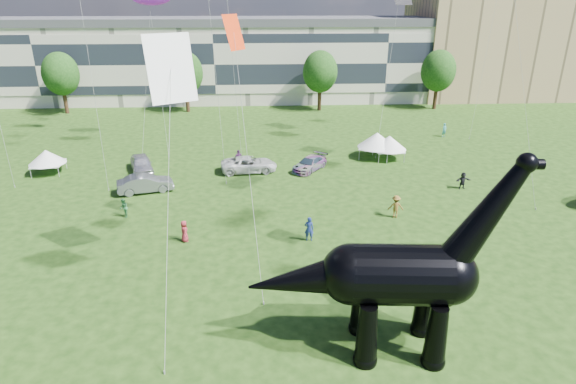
{
  "coord_description": "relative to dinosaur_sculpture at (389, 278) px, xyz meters",
  "views": [
    {
      "loc": [
        -0.76,
        -19.91,
        16.51
      ],
      "look_at": [
        0.75,
        8.0,
        5.0
      ],
      "focal_mm": 30.0,
      "sensor_mm": 36.0,
      "label": 1
    }
  ],
  "objects": [
    {
      "name": "car_white",
      "position": [
        -7.29,
        26.34,
        -3.27
      ],
      "size": [
        5.76,
        3.05,
        1.54
      ],
      "primitive_type": "imported",
      "rotation": [
        0.0,
        0.0,
        1.66
      ],
      "color": "silver",
      "rests_on": "ground"
    },
    {
      "name": "gazebo_left",
      "position": [
        -27.15,
        26.95,
        -2.34
      ],
      "size": [
        3.77,
        3.77,
        2.43
      ],
      "rotation": [
        0.0,
        0.0,
        0.09
      ],
      "color": "white",
      "rests_on": "ground"
    },
    {
      "name": "tree_far_left",
      "position": [
        -35.09,
        53.64,
        2.25
      ],
      "size": [
        5.2,
        5.2,
        9.44
      ],
      "color": "#382314",
      "rests_on": "ground"
    },
    {
      "name": "tree_mid_right",
      "position": [
        2.91,
        53.64,
        2.25
      ],
      "size": [
        5.2,
        5.2,
        9.44
      ],
      "color": "#382314",
      "rests_on": "ground"
    },
    {
      "name": "terrace_row",
      "position": [
        -13.09,
        62.64,
        1.95
      ],
      "size": [
        78.0,
        11.0,
        12.0
      ],
      "primitive_type": "cube",
      "color": "beige",
      "rests_on": "ground"
    },
    {
      "name": "dinosaur_sculpture",
      "position": [
        0.0,
        0.0,
        0.0
      ],
      "size": [
        13.14,
        3.85,
        10.71
      ],
      "rotation": [
        0.0,
        0.0,
        -0.08
      ],
      "color": "black",
      "rests_on": "ground"
    },
    {
      "name": "gazebo_near",
      "position": [
        6.39,
        30.07,
        -2.05
      ],
      "size": [
        5.38,
        5.38,
        2.83
      ],
      "rotation": [
        0.0,
        0.0,
        -0.43
      ],
      "color": "white",
      "rests_on": "ground"
    },
    {
      "name": "car_silver",
      "position": [
        -18.03,
        26.91,
        -3.22
      ],
      "size": [
        3.4,
        5.23,
        1.66
      ],
      "primitive_type": "imported",
      "rotation": [
        0.0,
        0.0,
        0.32
      ],
      "color": "silver",
      "rests_on": "ground"
    },
    {
      "name": "tree_far_right",
      "position": [
        20.91,
        53.64,
        2.25
      ],
      "size": [
        5.2,
        5.2,
        9.44
      ],
      "color": "#382314",
      "rests_on": "ground"
    },
    {
      "name": "ground",
      "position": [
        -5.09,
        0.64,
        -4.05
      ],
      "size": [
        220.0,
        220.0,
        0.0
      ],
      "primitive_type": "plane",
      "color": "#16330C",
      "rests_on": "ground"
    },
    {
      "name": "tree_mid_left",
      "position": [
        -17.09,
        53.64,
        2.25
      ],
      "size": [
        5.2,
        5.2,
        9.44
      ],
      "color": "#382314",
      "rests_on": "ground"
    },
    {
      "name": "visitors",
      "position": [
        -5.97,
        16.63,
        -3.18
      ],
      "size": [
        52.9,
        43.94,
        1.87
      ],
      "color": "navy",
      "rests_on": "ground"
    },
    {
      "name": "apartment_block",
      "position": [
        34.91,
        65.64,
        6.95
      ],
      "size": [
        28.0,
        18.0,
        22.0
      ],
      "primitive_type": "cube",
      "color": "tan",
      "rests_on": "ground"
    },
    {
      "name": "car_dark",
      "position": [
        -1.17,
        26.51,
        -3.37
      ],
      "size": [
        4.3,
        4.88,
        1.35
      ],
      "primitive_type": "imported",
      "rotation": [
        0.0,
        0.0,
        -0.64
      ],
      "color": "#595960",
      "rests_on": "ground"
    },
    {
      "name": "car_grey",
      "position": [
        -16.48,
        21.49,
        -3.24
      ],
      "size": [
        5.18,
        3.0,
        1.61
      ],
      "primitive_type": "imported",
      "rotation": [
        0.0,
        0.0,
        1.85
      ],
      "color": "slate",
      "rests_on": "ground"
    },
    {
      "name": "gazebo_far",
      "position": [
        7.63,
        29.61,
        -2.23
      ],
      "size": [
        3.75,
        3.75,
        2.58
      ],
      "rotation": [
        0.0,
        0.0,
        0.01
      ],
      "color": "white",
      "rests_on": "ground"
    }
  ]
}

